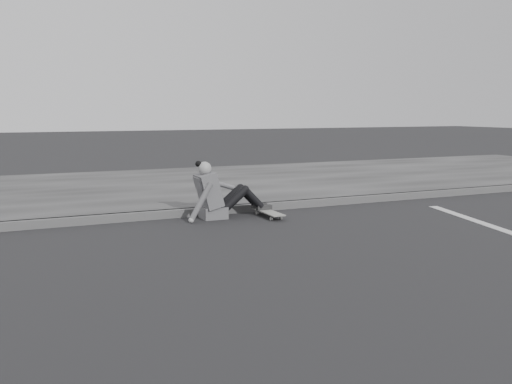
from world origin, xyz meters
The scene contains 5 objects.
ground centered at (0.00, 0.00, 0.00)m, with size 80.00×80.00×0.00m, color black.
curb centered at (0.00, 2.58, 0.06)m, with size 24.00×0.16×0.12m, color #454545.
sidewalk centered at (0.00, 5.60, 0.06)m, with size 24.00×6.00×0.12m, color #333333.
skateboard centered at (0.33, 2.02, 0.07)m, with size 0.20×0.78×0.09m.
seated_woman centered at (-0.40, 2.26, 0.36)m, with size 1.38×0.46×0.88m.
Camera 1 is at (-3.33, -5.70, 1.61)m, focal length 40.00 mm.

